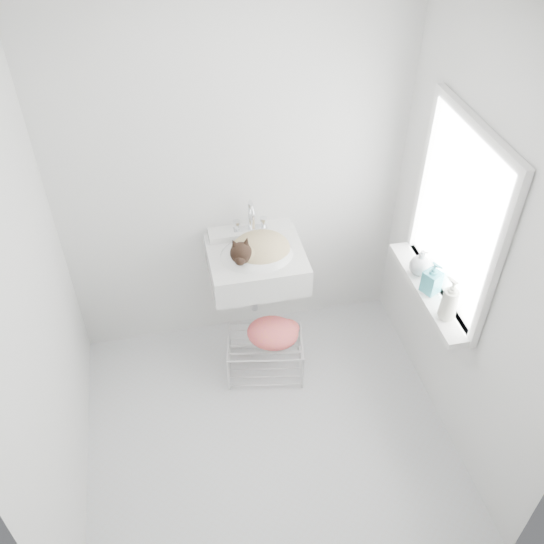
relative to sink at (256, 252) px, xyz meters
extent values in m
cube|color=silver|center=(-0.08, -0.74, -0.85)|extent=(2.20, 2.00, 0.02)
cube|color=white|center=(-0.08, -0.74, 1.65)|extent=(2.20, 2.00, 0.02)
cube|color=silver|center=(-0.08, 0.26, 0.40)|extent=(2.20, 0.02, 2.50)
cube|color=silver|center=(1.02, -0.74, 0.40)|extent=(0.02, 2.00, 2.50)
cube|color=silver|center=(-1.18, -0.74, 0.40)|extent=(0.02, 2.00, 2.50)
cube|color=white|center=(1.00, -0.54, 0.50)|extent=(0.01, 0.80, 1.00)
cube|color=white|center=(0.99, -0.54, 0.50)|extent=(0.04, 0.90, 1.10)
cube|color=white|center=(0.93, -0.54, -0.02)|extent=(0.16, 0.88, 0.04)
cube|color=white|center=(0.00, 0.00, 0.00)|extent=(0.60, 0.52, 0.24)
ellipsoid|color=#C8B889|center=(0.03, -0.01, 0.03)|extent=(0.41, 0.36, 0.19)
sphere|color=black|center=(-0.12, -0.07, 0.12)|extent=(0.15, 0.15, 0.14)
torus|color=#A60000|center=(-0.10, -0.08, 0.08)|extent=(0.13, 0.13, 0.05)
cube|color=#BDBDBD|center=(0.00, -0.23, -0.70)|extent=(0.54, 0.42, 0.29)
ellipsoid|color=orange|center=(0.05, -0.25, -0.53)|extent=(0.40, 0.34, 0.14)
imported|color=silver|center=(0.92, -0.78, 0.00)|extent=(0.11, 0.11, 0.22)
imported|color=teal|center=(0.92, -0.56, 0.00)|extent=(0.12, 0.13, 0.21)
imported|color=#BABCBF|center=(0.92, -0.40, 0.00)|extent=(0.18, 0.18, 0.17)
camera|label=1|loc=(-0.51, -2.86, 2.34)|focal=39.34mm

